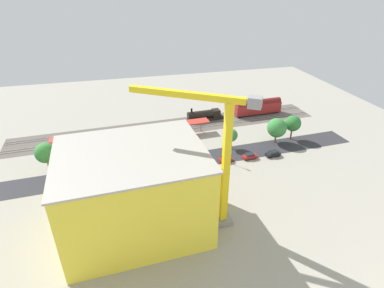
{
  "coord_description": "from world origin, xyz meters",
  "views": [
    {
      "loc": [
        17.63,
        79.58,
        48.32
      ],
      "look_at": [
        -2.37,
        0.74,
        4.41
      ],
      "focal_mm": 29.0,
      "sensor_mm": 36.0,
      "label": 1
    }
  ],
  "objects_px": {
    "construction_building": "(134,192)",
    "tower_crane": "(216,151)",
    "street_tree_1": "(177,137)",
    "street_tree_3": "(277,128)",
    "passenger_coach": "(258,107)",
    "parked_car_0": "(273,154)",
    "parked_car_3": "(201,164)",
    "parked_car_2": "(225,159)",
    "street_tree_0": "(231,135)",
    "platform_canopy_near": "(134,130)",
    "parked_car_1": "(250,156)",
    "street_tree_2": "(293,123)",
    "street_tree_4": "(45,153)",
    "box_truck_1": "(152,170)",
    "box_truck_0": "(173,169)",
    "traffic_light": "(231,152)",
    "locomotive": "(205,115)"
  },
  "relations": [
    {
      "from": "construction_building",
      "to": "tower_crane",
      "type": "bearing_deg",
      "value": 168.52
    },
    {
      "from": "street_tree_1",
      "to": "street_tree_3",
      "type": "height_order",
      "value": "street_tree_3"
    },
    {
      "from": "passenger_coach",
      "to": "parked_car_0",
      "type": "xyz_separation_m",
      "value": [
        9.52,
        31.49,
        -2.51
      ]
    },
    {
      "from": "tower_crane",
      "to": "parked_car_3",
      "type": "bearing_deg",
      "value": -98.58
    },
    {
      "from": "parked_car_0",
      "to": "street_tree_1",
      "type": "relative_size",
      "value": 0.58
    },
    {
      "from": "parked_car_2",
      "to": "construction_building",
      "type": "relative_size",
      "value": 0.14
    },
    {
      "from": "tower_crane",
      "to": "street_tree_0",
      "type": "bearing_deg",
      "value": -116.85
    },
    {
      "from": "parked_car_0",
      "to": "parked_car_2",
      "type": "xyz_separation_m",
      "value": [
        15.06,
        -0.64,
        -0.01
      ]
    },
    {
      "from": "street_tree_0",
      "to": "tower_crane",
      "type": "bearing_deg",
      "value": 63.15
    },
    {
      "from": "platform_canopy_near",
      "to": "street_tree_3",
      "type": "xyz_separation_m",
      "value": [
        -44.94,
        12.66,
        1.25
      ]
    },
    {
      "from": "platform_canopy_near",
      "to": "parked_car_1",
      "type": "xyz_separation_m",
      "value": [
        -32.52,
        20.3,
        -3.29
      ]
    },
    {
      "from": "parked_car_1",
      "to": "parked_car_3",
      "type": "relative_size",
      "value": 1.08
    },
    {
      "from": "parked_car_3",
      "to": "construction_building",
      "type": "relative_size",
      "value": 0.14
    },
    {
      "from": "platform_canopy_near",
      "to": "street_tree_2",
      "type": "height_order",
      "value": "street_tree_2"
    },
    {
      "from": "parked_car_2",
      "to": "street_tree_4",
      "type": "xyz_separation_m",
      "value": [
        49.83,
        -7.45,
        5.08
      ]
    },
    {
      "from": "box_truck_1",
      "to": "box_truck_0",
      "type": "bearing_deg",
      "value": 173.98
    },
    {
      "from": "street_tree_4",
      "to": "traffic_light",
      "type": "distance_m",
      "value": 51.54
    },
    {
      "from": "platform_canopy_near",
      "to": "street_tree_1",
      "type": "relative_size",
      "value": 6.41
    },
    {
      "from": "parked_car_0",
      "to": "parked_car_3",
      "type": "bearing_deg",
      "value": -0.19
    },
    {
      "from": "parked_car_1",
      "to": "box_truck_1",
      "type": "distance_m",
      "value": 29.82
    },
    {
      "from": "parked_car_1",
      "to": "traffic_light",
      "type": "height_order",
      "value": "traffic_light"
    },
    {
      "from": "parked_car_3",
      "to": "street_tree_4",
      "type": "distance_m",
      "value": 43.18
    },
    {
      "from": "platform_canopy_near",
      "to": "construction_building",
      "type": "relative_size",
      "value": 1.82
    },
    {
      "from": "street_tree_0",
      "to": "street_tree_1",
      "type": "bearing_deg",
      "value": -3.79
    },
    {
      "from": "parked_car_1",
      "to": "parked_car_2",
      "type": "height_order",
      "value": "parked_car_2"
    },
    {
      "from": "parked_car_3",
      "to": "platform_canopy_near",
      "type": "bearing_deg",
      "value": -50.38
    },
    {
      "from": "locomotive",
      "to": "parked_car_2",
      "type": "bearing_deg",
      "value": 84.65
    },
    {
      "from": "platform_canopy_near",
      "to": "passenger_coach",
      "type": "relative_size",
      "value": 2.71
    },
    {
      "from": "parked_car_2",
      "to": "street_tree_3",
      "type": "xyz_separation_m",
      "value": [
        -20.05,
        -7.51,
        4.52
      ]
    },
    {
      "from": "platform_canopy_near",
      "to": "street_tree_2",
      "type": "distance_m",
      "value": 52.51
    },
    {
      "from": "parked_car_2",
      "to": "street_tree_1",
      "type": "bearing_deg",
      "value": -33.42
    },
    {
      "from": "box_truck_0",
      "to": "street_tree_0",
      "type": "height_order",
      "value": "street_tree_0"
    },
    {
      "from": "parked_car_2",
      "to": "tower_crane",
      "type": "distance_m",
      "value": 30.74
    },
    {
      "from": "tower_crane",
      "to": "street_tree_0",
      "type": "xyz_separation_m",
      "value": [
        -15.35,
        -30.32,
        -13.15
      ]
    },
    {
      "from": "parked_car_1",
      "to": "street_tree_4",
      "type": "height_order",
      "value": "street_tree_4"
    },
    {
      "from": "platform_canopy_near",
      "to": "street_tree_1",
      "type": "xyz_separation_m",
      "value": [
        -12.13,
        11.75,
        1.42
      ]
    },
    {
      "from": "parked_car_1",
      "to": "box_truck_1",
      "type": "xyz_separation_m",
      "value": [
        29.74,
        1.99,
        0.97
      ]
    },
    {
      "from": "parked_car_1",
      "to": "street_tree_0",
      "type": "bearing_deg",
      "value": -65.44
    },
    {
      "from": "locomotive",
      "to": "passenger_coach",
      "type": "bearing_deg",
      "value": -180.0
    },
    {
      "from": "parked_car_2",
      "to": "street_tree_2",
      "type": "height_order",
      "value": "street_tree_2"
    },
    {
      "from": "street_tree_1",
      "to": "street_tree_2",
      "type": "distance_m",
      "value": 39.01
    },
    {
      "from": "parked_car_3",
      "to": "box_truck_1",
      "type": "height_order",
      "value": "box_truck_1"
    },
    {
      "from": "street_tree_0",
      "to": "street_tree_1",
      "type": "height_order",
      "value": "street_tree_1"
    },
    {
      "from": "parked_car_3",
      "to": "street_tree_3",
      "type": "relative_size",
      "value": 0.48
    },
    {
      "from": "parked_car_1",
      "to": "locomotive",
      "type": "bearing_deg",
      "value": -81.29
    },
    {
      "from": "parked_car_2",
      "to": "street_tree_4",
      "type": "bearing_deg",
      "value": -8.5
    },
    {
      "from": "passenger_coach",
      "to": "street_tree_1",
      "type": "relative_size",
      "value": 2.36
    },
    {
      "from": "passenger_coach",
      "to": "parked_car_1",
      "type": "bearing_deg",
      "value": 61.32
    },
    {
      "from": "street_tree_0",
      "to": "street_tree_2",
      "type": "relative_size",
      "value": 0.8
    },
    {
      "from": "box_truck_1",
      "to": "parked_car_2",
      "type": "bearing_deg",
      "value": -174.52
    }
  ]
}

